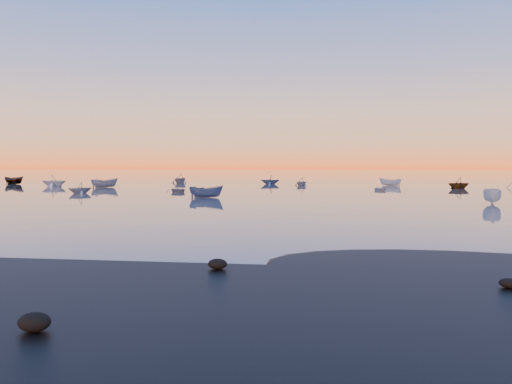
# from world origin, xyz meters

# --- Properties ---
(ground) EXTENTS (600.00, 600.00, 0.00)m
(ground) POSITION_xyz_m (0.00, 100.00, 0.00)
(ground) COLOR #6D635B
(ground) RESTS_ON ground
(mud_lobes) EXTENTS (140.00, 6.00, 0.07)m
(mud_lobes) POSITION_xyz_m (0.00, -1.00, 0.01)
(mud_lobes) COLOR black
(mud_lobes) RESTS_ON ground
(moored_fleet) EXTENTS (124.00, 58.00, 1.20)m
(moored_fleet) POSITION_xyz_m (0.00, 53.00, 0.00)
(moored_fleet) COLOR white
(moored_fleet) RESTS_ON ground
(boat_near_left) EXTENTS (4.11, 3.04, 0.95)m
(boat_near_left) POSITION_xyz_m (-13.83, 42.37, 0.00)
(boat_near_left) COLOR slate
(boat_near_left) RESTS_ON ground
(boat_near_center) EXTENTS (1.66, 3.79, 1.30)m
(boat_near_center) POSITION_xyz_m (-7.77, 32.50, 0.00)
(boat_near_center) COLOR #3C5174
(boat_near_center) RESTS_ON ground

